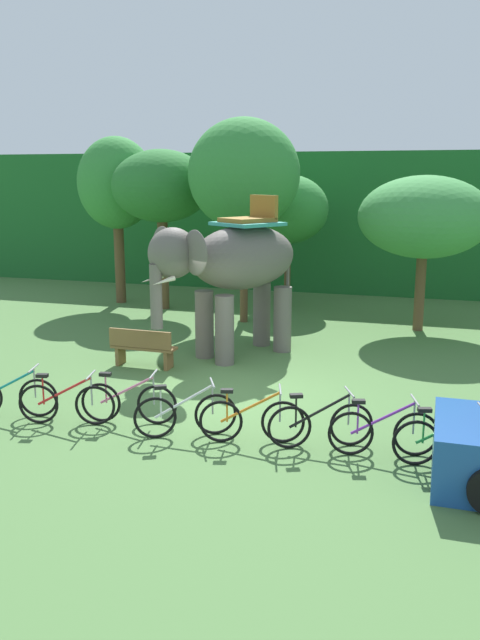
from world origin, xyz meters
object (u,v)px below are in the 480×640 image
object	(u,v)px
bike_pink	(128,402)
bike_white	(185,414)
bike_purple	(383,432)
bike_green	(450,441)
bike_red	(66,403)
tree_center_right	(244,175)
tree_far_left	(424,217)
bike_orange	(252,420)
tree_right	(117,184)
tree_left	(288,210)
tree_far_right	(161,187)
wooden_bench	(143,347)
bike_black	(320,424)
bike_teal	(10,396)
elephant	(233,265)

from	to	relation	value
bike_pink	bike_white	distance (m)	1.19
bike_purple	bike_green	size ratio (longest dim) A/B	1.00
bike_red	bike_purple	distance (m)	5.36
tree_center_right	bike_green	xyz separation A→B (m)	(5.65, -8.53, -3.86)
bike_purple	tree_far_left	bearing A→B (deg)	88.12
bike_white	bike_orange	size ratio (longest dim) A/B	0.94
tree_right	bike_red	bearing A→B (deg)	-68.10
bike_white	tree_far_left	bearing A→B (deg)	68.72
bike_red	tree_left	bearing A→B (deg)	83.35
tree_far_right	bike_pink	world-z (taller)	tree_far_right
tree_right	tree_left	bearing A→B (deg)	11.92
wooden_bench	bike_black	bearing A→B (deg)	-35.33
bike_teal	wooden_bench	distance (m)	3.60
tree_far_left	bike_white	xyz separation A→B (m)	(-3.48, -8.93, -2.74)
bike_pink	bike_black	size ratio (longest dim) A/B	1.06
bike_orange	bike_pink	bearing A→B (deg)	174.70
bike_purple	bike_green	bearing A→B (deg)	-5.46
tree_far_left	bike_white	distance (m)	9.97
wooden_bench	bike_teal	bearing A→B (deg)	-105.66
bike_red	bike_purple	world-z (taller)	same
tree_right	bike_black	bearing A→B (deg)	-49.74
bike_white	wooden_bench	xyz separation A→B (m)	(-2.36, 3.43, 0.09)
tree_right	elephant	world-z (taller)	tree_right
tree_far_left	bike_purple	xyz separation A→B (m)	(-0.29, -8.78, -2.74)
bike_white	bike_green	xyz separation A→B (m)	(4.16, 0.06, 0.00)
bike_red	wooden_bench	xyz separation A→B (m)	(-0.19, 3.52, 0.09)
tree_far_left	bike_teal	distance (m)	11.59
bike_orange	bike_purple	world-z (taller)	same
bike_orange	bike_purple	size ratio (longest dim) A/B	1.00
elephant	tree_left	bearing A→B (deg)	91.23
tree_center_right	wooden_bench	bearing A→B (deg)	-99.55
bike_white	bike_black	xyz separation A→B (m)	(2.21, 0.19, 0.00)
bike_green	wooden_bench	distance (m)	7.34
tree_left	bike_green	size ratio (longest dim) A/B	2.55
tree_right	bike_green	bearing A→B (deg)	-44.25
tree_far_left	wooden_bench	bearing A→B (deg)	-136.69
bike_white	tree_center_right	bearing A→B (deg)	99.83
tree_far_right	tree_left	bearing A→B (deg)	25.18
tree_left	bike_red	size ratio (longest dim) A/B	2.54
bike_teal	bike_pink	world-z (taller)	same
tree_left	elephant	world-z (taller)	tree_left
elephant	tree_right	bearing A→B (deg)	136.38
bike_teal	bike_black	bearing A→B (deg)	2.38
tree_left	bike_green	bearing A→B (deg)	-66.38
tree_far_right	tree_far_left	size ratio (longest dim) A/B	1.19
tree_far_right	bike_black	distance (m)	12.17
bike_white	wooden_bench	bearing A→B (deg)	124.47
bike_teal	bike_black	size ratio (longest dim) A/B	1.04
elephant	bike_red	xyz separation A→B (m)	(-1.49, -4.99, -1.82)
elephant	bike_pink	xyz separation A→B (m)	(-0.48, -4.63, -1.82)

